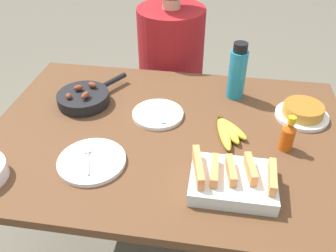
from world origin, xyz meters
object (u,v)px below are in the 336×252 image
at_px(empty_plate_far_left, 92,161).
at_px(person_figure, 171,89).
at_px(melon_tray, 232,180).
at_px(water_bottle, 237,72).
at_px(skillet, 84,98).
at_px(frittata_plate_center, 303,112).
at_px(empty_plate_near_front, 158,114).
at_px(banana_bunch, 228,131).
at_px(hot_sauce_bottle, 288,135).

height_order(empty_plate_far_left, person_figure, person_figure).
bearing_deg(melon_tray, water_bottle, 89.47).
xyz_separation_m(melon_tray, water_bottle, (0.01, 0.56, 0.09)).
xyz_separation_m(skillet, frittata_plate_center, (0.92, 0.04, -0.00)).
xyz_separation_m(empty_plate_near_front, water_bottle, (0.31, 0.21, 0.11)).
xyz_separation_m(banana_bunch, person_figure, (-0.33, 0.69, -0.26)).
bearing_deg(frittata_plate_center, water_bottle, 155.85).
bearing_deg(empty_plate_far_left, frittata_plate_center, 27.54).
bearing_deg(melon_tray, person_figure, 109.57).
bearing_deg(hot_sauce_bottle, frittata_plate_center, 67.47).
bearing_deg(person_figure, empty_plate_far_left, -98.68).
xyz_separation_m(frittata_plate_center, hot_sauce_bottle, (-0.09, -0.21, 0.04)).
xyz_separation_m(melon_tray, empty_plate_far_left, (-0.49, 0.04, -0.03)).
xyz_separation_m(banana_bunch, skillet, (-0.62, 0.13, 0.01)).
bearing_deg(skillet, hot_sauce_bottle, -70.67).
bearing_deg(melon_tray, empty_plate_near_front, 130.67).
height_order(frittata_plate_center, person_figure, person_figure).
bearing_deg(empty_plate_near_front, person_figure, 93.45).
bearing_deg(empty_plate_far_left, banana_bunch, 26.84).
bearing_deg(water_bottle, melon_tray, -90.53).
bearing_deg(empty_plate_far_left, person_figure, 81.32).
relative_size(banana_bunch, melon_tray, 0.74).
xyz_separation_m(water_bottle, person_figure, (-0.35, 0.40, -0.36)).
distance_m(skillet, empty_plate_far_left, 0.39).
bearing_deg(empty_plate_near_front, banana_bunch, -15.81).
relative_size(melon_tray, person_figure, 0.22).
height_order(skillet, frittata_plate_center, skillet).
relative_size(banana_bunch, person_figure, 0.16).
distance_m(skillet, hot_sauce_bottle, 0.85).
distance_m(skillet, empty_plate_near_front, 0.34).
height_order(frittata_plate_center, hot_sauce_bottle, hot_sauce_bottle).
distance_m(melon_tray, frittata_plate_center, 0.52).
distance_m(melon_tray, water_bottle, 0.57).
bearing_deg(skillet, water_bottle, -44.71).
distance_m(frittata_plate_center, empty_plate_far_left, 0.87).
relative_size(water_bottle, hot_sauce_bottle, 1.78).
height_order(banana_bunch, skillet, skillet).
distance_m(empty_plate_near_front, person_figure, 0.66).
bearing_deg(banana_bunch, frittata_plate_center, 28.60).
relative_size(empty_plate_near_front, water_bottle, 0.84).
relative_size(banana_bunch, empty_plate_near_front, 0.97).
height_order(frittata_plate_center, empty_plate_far_left, frittata_plate_center).
relative_size(skillet, empty_plate_far_left, 1.38).
bearing_deg(melon_tray, empty_plate_far_left, 175.27).
height_order(water_bottle, hot_sauce_bottle, water_bottle).
height_order(empty_plate_near_front, person_figure, person_figure).
bearing_deg(melon_tray, hot_sauce_bottle, 49.67).
bearing_deg(skillet, empty_plate_near_front, -66.48).
distance_m(melon_tray, person_figure, 1.06).
bearing_deg(person_figure, frittata_plate_center, -40.18).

